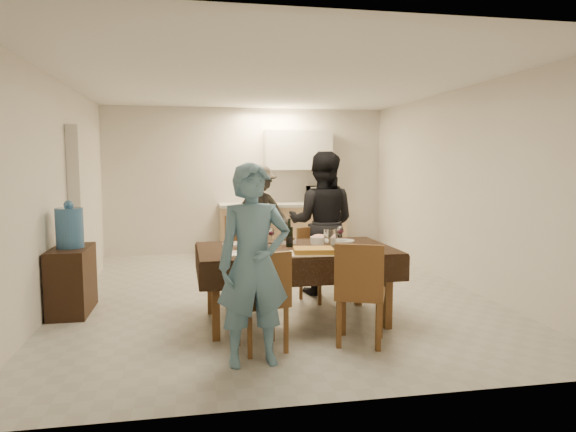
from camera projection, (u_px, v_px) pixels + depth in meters
name	position (u px, v px, depth m)	size (l,w,h in m)	color
floor	(273.00, 293.00, 6.44)	(5.00, 6.00, 0.02)	#AFAFAA
ceiling	(272.00, 82.00, 6.17)	(5.00, 6.00, 0.02)	white
wall_back	(247.00, 181.00, 9.24)	(5.00, 0.02, 2.60)	silver
wall_front	(343.00, 213.00, 3.38)	(5.00, 0.02, 2.60)	silver
wall_left	(56.00, 192.00, 5.85)	(0.02, 6.00, 2.60)	silver
wall_right	(460.00, 188.00, 6.76)	(0.02, 6.00, 2.60)	silver
stub_partition	(86.00, 205.00, 7.07)	(0.15, 1.40, 2.10)	silver
kitchen_base_cabinet	(283.00, 230.00, 9.13)	(2.20, 0.60, 0.86)	tan
kitchen_worktop	(283.00, 205.00, 9.08)	(2.24, 0.64, 0.05)	beige
upper_cabinet	(298.00, 150.00, 9.17)	(1.20, 0.34, 0.70)	silver
dining_table	(295.00, 251.00, 5.24)	(1.99, 1.19, 0.77)	black
chair_near_left	(263.00, 291.00, 4.36)	(0.48, 0.49, 0.48)	brown
chair_near_right	(364.00, 283.00, 4.52)	(0.56, 0.57, 0.51)	brown
chair_far_left	(245.00, 253.00, 5.81)	(0.50, 0.51, 0.54)	brown
chair_far_right	(322.00, 257.00, 6.00)	(0.54, 0.56, 0.47)	brown
console	(72.00, 280.00, 5.57)	(0.39, 0.78, 0.72)	black
water_jug	(70.00, 228.00, 5.51)	(0.29, 0.29, 0.43)	teal
wine_bottle	(289.00, 233.00, 5.26)	(0.07, 0.07, 0.29)	black
water_pitcher	(330.00, 238.00, 5.24)	(0.12, 0.12, 0.19)	white
savoury_tart	(313.00, 251.00, 4.88)	(0.44, 0.33, 0.05)	gold
salad_bowl	(319.00, 240.00, 5.46)	(0.20, 0.20, 0.08)	white
mushroom_dish	(285.00, 242.00, 5.50)	(0.22, 0.22, 0.04)	white
wine_glass_a	(244.00, 244.00, 4.88)	(0.08, 0.08, 0.18)	white
wine_glass_b	(340.00, 234.00, 5.57)	(0.08, 0.08, 0.18)	white
wine_glass_c	(271.00, 236.00, 5.49)	(0.08, 0.08, 0.17)	white
plate_near_left	(239.00, 254.00, 4.83)	(0.29, 0.29, 0.02)	white
plate_near_right	(361.00, 250.00, 5.05)	(0.26, 0.26, 0.01)	white
plate_far_left	(234.00, 244.00, 5.42)	(0.25, 0.25, 0.01)	white
plate_far_right	(343.00, 241.00, 5.64)	(0.24, 0.24, 0.01)	white
microwave	(323.00, 194.00, 9.20)	(0.54, 0.36, 0.30)	silver
person_near	(254.00, 265.00, 4.11)	(0.60, 0.39, 1.63)	slate
person_far	(322.00, 223.00, 6.35)	(0.86, 0.67, 1.77)	black
person_kitchen	(260.00, 213.00, 8.56)	(1.03, 0.59, 1.59)	black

